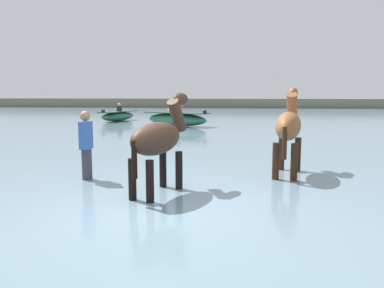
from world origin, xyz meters
TOP-DOWN VIEW (x-y plane):
  - ground_plane at (0.00, 0.00)m, footprint 120.00×120.00m
  - water_surface at (0.00, 10.00)m, footprint 90.00×90.00m
  - horse_lead_chestnut at (2.32, 2.56)m, footprint 0.83×1.94m
  - horse_trailing_dark_bay at (-0.10, 0.75)m, footprint 0.94×1.81m
  - boat_near_port at (-5.60, 16.76)m, footprint 1.88×2.97m
  - boat_near_starboard at (-3.31, 24.63)m, footprint 1.80×3.62m
  - boat_distant_west at (-1.65, 13.80)m, footprint 3.66×2.67m
  - person_wading_mid at (-1.73, 1.64)m, footprint 0.23×0.34m
  - far_shoreline at (0.00, 36.36)m, footprint 80.00×2.40m

SIDE VIEW (x-z plane):
  - ground_plane at x=0.00m, z-range 0.00..0.00m
  - water_surface at x=0.00m, z-range 0.00..0.26m
  - boat_near_port at x=-5.60m, z-range 0.03..1.08m
  - boat_near_starboard at x=-3.31m, z-range 0.02..1.19m
  - boat_distant_west at x=-1.65m, z-range 0.02..1.20m
  - far_shoreline at x=0.00m, z-range 0.00..1.25m
  - person_wading_mid at x=-1.73m, z-range 0.05..1.68m
  - horse_trailing_dark_bay at x=-0.10m, z-range 0.18..2.16m
  - horse_lead_chestnut at x=2.32m, z-range 0.19..2.30m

